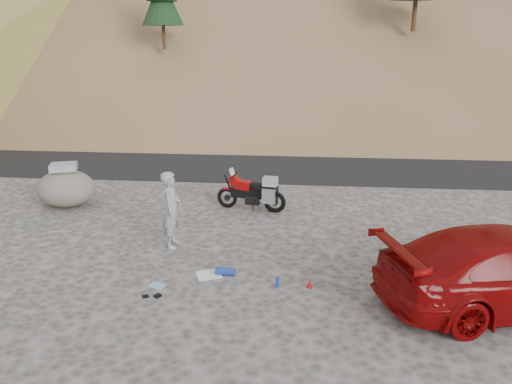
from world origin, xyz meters
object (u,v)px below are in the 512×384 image
man (174,246)px  boulder (66,188)px  red_car (505,303)px  motorcycle (254,193)px

man → boulder: size_ratio=1.01×
man → boulder: 4.70m
red_car → boulder: size_ratio=2.76×
motorcycle → man: 3.26m
red_car → man: bearing=56.1°
red_car → boulder: bearing=49.5°
man → red_car: 7.31m
motorcycle → man: motorcycle is taller
man → boulder: bearing=55.6°
man → red_car: man is taller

